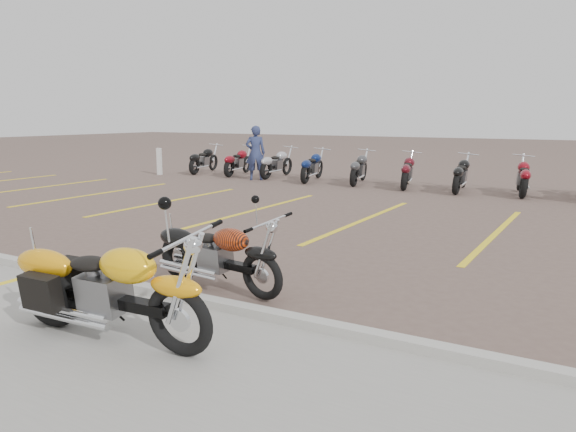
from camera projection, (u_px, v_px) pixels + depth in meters
The scene contains 8 objects.
ground at pixel (260, 262), 8.50m from camera, with size 100.00×100.00×0.00m, color brown.
curb at pixel (169, 295), 6.79m from camera, with size 60.00×0.18×0.12m, color #ADAAA3.
parking_stripes at pixel (363, 220), 11.90m from camera, with size 38.00×5.50×0.01m, color yellow, non-canonical shape.
yellow_cruiser at pixel (108, 292), 5.50m from camera, with size 2.42×0.38×1.00m.
flame_cruiser at pixel (217, 257), 7.13m from camera, with size 2.06×0.42×0.85m.
person_a at pixel (255, 153), 19.20m from camera, with size 0.68×0.45×1.86m, color navy.
bollard at pixel (159, 161), 20.98m from camera, with size 0.15×0.15×1.00m, color silver.
bg_bike_row at pixel (462, 172), 16.59m from camera, with size 20.72×2.07×1.10m.
Camera 1 is at (4.53, -6.90, 2.20)m, focal length 35.00 mm.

